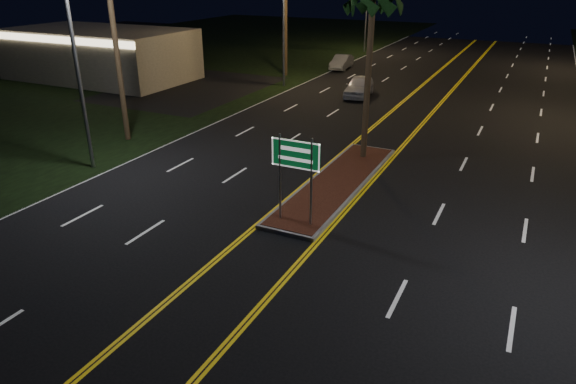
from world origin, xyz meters
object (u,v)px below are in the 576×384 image
Objects in this scene: commercial_building at (100,54)px; palm_median at (373,0)px; streetlight_left_near at (80,42)px; streetlight_left_mid at (288,10)px; car_far at (342,61)px; car_near at (359,85)px; highway_sign at (296,163)px; median_island at (337,183)px.

commercial_building is 28.18m from palm_median.
commercial_building is 22.49m from streetlight_left_near.
commercial_building is at bearing -165.39° from streetlight_left_mid.
streetlight_left_near is 29.30m from car_far.
highway_sign is at bearing -85.83° from car_near.
median_island is at bearing -90.00° from palm_median.
highway_sign is at bearing -90.00° from median_island.
median_island is 4.80m from highway_sign.
commercial_building is at bearing -146.55° from car_far.
streetlight_left_mid reaches higher than median_island.
highway_sign is 0.64× the size of car_near.
median_island is 20.80m from streetlight_left_mid.
commercial_building is 1.67× the size of streetlight_left_mid.
palm_median is at bearing -51.83° from streetlight_left_mid.
palm_median is (0.00, 3.50, 7.19)m from median_island.
highway_sign is 11.17m from streetlight_left_near.
palm_median is (10.61, 6.50, 1.62)m from streetlight_left_near.
palm_median is at bearing -71.47° from car_far.
streetlight_left_mid is (0.00, 20.00, 0.00)m from streetlight_left_near.
commercial_building is at bearing 159.95° from palm_median.
palm_median reaches higher than car_near.
streetlight_left_near is 2.05× the size of car_far.
palm_median is 25.16m from car_far.
streetlight_left_mid is 2.05× the size of car_far.
streetlight_left_mid is (-10.61, 21.20, 3.25)m from highway_sign.
car_near is 1.14× the size of car_far.
commercial_building is 21.72m from car_near.
streetlight_left_near reaches higher than highway_sign.
streetlight_left_mid is (-10.61, 17.00, 5.57)m from median_island.
highway_sign is (0.00, -4.20, 2.32)m from median_island.
streetlight_left_near reaches higher than commercial_building.
streetlight_left_near is 12.55m from palm_median.
car_near reaches higher than median_island.
streetlight_left_near is 1.79× the size of car_near.
streetlight_left_mid is 1.08× the size of palm_median.
palm_median is at bearing -20.05° from commercial_building.
car_near is (-4.54, 12.66, -6.44)m from palm_median.
streetlight_left_near is 1.08× the size of palm_median.
streetlight_left_mid is at bearing 14.61° from commercial_building.
streetlight_left_near reaches higher than car_far.
commercial_building is at bearing 133.90° from streetlight_left_near.
streetlight_left_near is (15.39, -15.99, 3.65)m from commercial_building.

